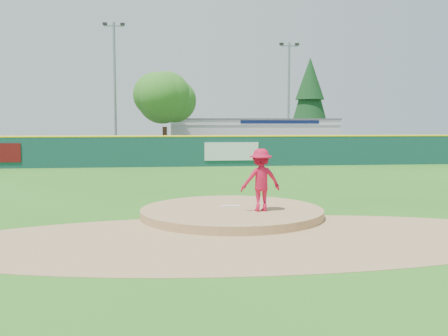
{
  "coord_description": "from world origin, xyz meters",
  "views": [
    {
      "loc": [
        -1.99,
        -14.78,
        2.78
      ],
      "look_at": [
        0.0,
        2.0,
        1.3
      ],
      "focal_mm": 40.0,
      "sensor_mm": 36.0,
      "label": 1
    }
  ],
  "objects": [
    {
      "name": "deciduous_tree",
      "position": [
        -2.0,
        25.0,
        4.55
      ],
      "size": [
        5.6,
        5.6,
        7.36
      ],
      "color": "#382314",
      "rests_on": "ground"
    },
    {
      "name": "pool_building_grp",
      "position": [
        6.0,
        31.99,
        1.66
      ],
      "size": [
        15.2,
        8.2,
        3.31
      ],
      "color": "silver",
      "rests_on": "ground"
    },
    {
      "name": "parking_lot",
      "position": [
        0.0,
        27.0,
        0.01
      ],
      "size": [
        44.0,
        16.0,
        0.02
      ],
      "primitive_type": "cube",
      "color": "#38383A",
      "rests_on": "ground"
    },
    {
      "name": "playground_slide",
      "position": [
        -12.41,
        23.62,
        0.89
      ],
      "size": [
        1.13,
        3.18,
        1.75
      ],
      "color": "blue",
      "rests_on": "ground"
    },
    {
      "name": "van",
      "position": [
        0.28,
        21.58,
        0.74
      ],
      "size": [
        5.28,
        2.55,
        1.45
      ],
      "primitive_type": "imported",
      "rotation": [
        0.0,
        0.0,
        1.54
      ],
      "color": "white",
      "rests_on": "parking_lot"
    },
    {
      "name": "outfield_fence",
      "position": [
        0.0,
        18.0,
        1.09
      ],
      "size": [
        40.0,
        0.14,
        2.07
      ],
      "color": "#133E3B",
      "rests_on": "ground"
    },
    {
      "name": "pitching_rubber",
      "position": [
        0.0,
        0.3,
        0.27
      ],
      "size": [
        0.6,
        0.15,
        0.04
      ],
      "primitive_type": "cube",
      "color": "white",
      "rests_on": "pitchers_mound"
    },
    {
      "name": "light_pole_right",
      "position": [
        9.0,
        29.0,
        5.54
      ],
      "size": [
        1.75,
        0.25,
        10.0
      ],
      "color": "gray",
      "rests_on": "ground"
    },
    {
      "name": "pitcher",
      "position": [
        0.78,
        -0.55,
        1.16
      ],
      "size": [
        1.25,
        0.81,
        1.83
      ],
      "primitive_type": "imported",
      "rotation": [
        0.0,
        0.0,
        3.25
      ],
      "color": "#BB1032",
      "rests_on": "pitchers_mound"
    },
    {
      "name": "conifer_tree",
      "position": [
        13.0,
        36.0,
        5.54
      ],
      "size": [
        4.4,
        4.4,
        9.5
      ],
      "color": "#382314",
      "rests_on": "ground"
    },
    {
      "name": "fence_banners",
      "position": [
        -5.23,
        17.92,
        1.0
      ],
      "size": [
        18.84,
        0.04,
        1.2
      ],
      "color": "#600D0F",
      "rests_on": "ground"
    },
    {
      "name": "infield_dirt_arc",
      "position": [
        0.0,
        -3.0,
        0.01
      ],
      "size": [
        15.4,
        15.4,
        0.01
      ],
      "primitive_type": "cylinder",
      "color": "#9E774C",
      "rests_on": "ground"
    },
    {
      "name": "ground",
      "position": [
        0.0,
        0.0,
        0.0
      ],
      "size": [
        120.0,
        120.0,
        0.0
      ],
      "primitive_type": "plane",
      "color": "#286B19",
      "rests_on": "ground"
    },
    {
      "name": "light_pole_left",
      "position": [
        -6.0,
        27.0,
        6.05
      ],
      "size": [
        1.75,
        0.25,
        11.0
      ],
      "color": "gray",
      "rests_on": "ground"
    },
    {
      "name": "pitchers_mound",
      "position": [
        0.0,
        0.0,
        0.0
      ],
      "size": [
        5.5,
        5.5,
        0.5
      ],
      "primitive_type": "cylinder",
      "color": "#9E774C",
      "rests_on": "ground"
    }
  ]
}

